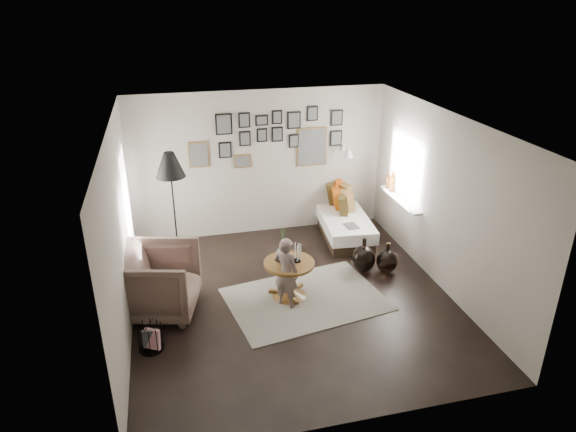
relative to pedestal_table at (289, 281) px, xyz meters
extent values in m
plane|color=black|center=(0.04, -0.08, -0.27)|extent=(4.80, 4.80, 0.00)
plane|color=gray|center=(0.04, 2.32, 1.03)|extent=(4.50, 0.00, 4.50)
plane|color=gray|center=(0.04, -2.48, 1.03)|extent=(4.50, 0.00, 4.50)
plane|color=gray|center=(-2.21, -0.08, 1.03)|extent=(0.00, 4.80, 4.80)
plane|color=gray|center=(2.29, -0.08, 1.03)|extent=(0.00, 4.80, 4.80)
plane|color=white|center=(0.04, -0.08, 2.33)|extent=(4.80, 4.80, 0.00)
plane|color=white|center=(-2.20, 1.12, 0.78)|extent=(0.00, 2.14, 2.14)
plane|color=white|center=(-2.20, 1.12, 0.78)|extent=(0.00, 1.88, 1.88)
plane|color=white|center=(-2.20, 1.12, 0.78)|extent=(0.00, 1.93, 1.93)
plane|color=white|center=(2.27, 1.12, 1.18)|extent=(0.00, 1.30, 1.30)
plane|color=white|center=(2.27, 1.12, 1.18)|extent=(0.00, 1.14, 1.14)
cube|color=white|center=(2.21, 1.12, 0.61)|extent=(0.15, 1.32, 0.04)
cylinder|color=#8C4C14|center=(2.21, 1.47, 0.77)|extent=(0.10, 0.10, 0.28)
cylinder|color=#8C4C14|center=(2.21, 1.64, 0.74)|extent=(0.08, 0.08, 0.22)
cube|color=brown|center=(-1.01, 2.31, 1.28)|extent=(0.35, 0.03, 0.45)
cube|color=black|center=(-1.01, 2.29, 1.28)|extent=(0.30, 0.01, 0.40)
cube|color=black|center=(-0.56, 2.31, 1.78)|extent=(0.28, 0.03, 0.36)
cube|color=black|center=(-0.56, 2.29, 1.78)|extent=(0.23, 0.01, 0.31)
cube|color=black|center=(-0.56, 2.31, 1.33)|extent=(0.22, 0.03, 0.28)
cube|color=black|center=(-0.56, 2.29, 1.33)|extent=(0.17, 0.01, 0.23)
cube|color=black|center=(-0.21, 2.31, 1.83)|extent=(0.20, 0.03, 0.26)
cube|color=black|center=(-0.21, 2.29, 1.83)|extent=(0.15, 0.01, 0.21)
cube|color=black|center=(-0.21, 2.31, 1.51)|extent=(0.20, 0.03, 0.26)
cube|color=black|center=(-0.21, 2.29, 1.51)|extent=(0.15, 0.01, 0.21)
cube|color=black|center=(0.09, 2.31, 1.81)|extent=(0.22, 0.03, 0.18)
cube|color=black|center=(0.09, 2.29, 1.81)|extent=(0.17, 0.01, 0.13)
cube|color=black|center=(0.09, 2.31, 1.55)|extent=(0.18, 0.03, 0.24)
cube|color=black|center=(0.09, 2.29, 1.55)|extent=(0.13, 0.01, 0.19)
cube|color=black|center=(0.36, 2.31, 1.85)|extent=(0.18, 0.03, 0.24)
cube|color=black|center=(0.36, 2.29, 1.85)|extent=(0.13, 0.01, 0.19)
cube|color=black|center=(0.36, 2.31, 1.55)|extent=(0.20, 0.03, 0.26)
cube|color=black|center=(0.36, 2.29, 1.55)|extent=(0.15, 0.01, 0.21)
cube|color=black|center=(0.66, 2.31, 1.78)|extent=(0.24, 0.03, 0.30)
cube|color=black|center=(0.66, 2.29, 1.78)|extent=(0.19, 0.01, 0.25)
cube|color=black|center=(0.66, 2.31, 1.41)|extent=(0.18, 0.03, 0.24)
cube|color=black|center=(0.66, 2.29, 1.41)|extent=(0.13, 0.01, 0.19)
cube|color=brown|center=(0.99, 2.31, 1.28)|extent=(0.55, 0.03, 0.70)
cube|color=black|center=(0.99, 2.29, 1.28)|extent=(0.50, 0.01, 0.65)
cube|color=black|center=(0.99, 2.31, 1.88)|extent=(0.20, 0.03, 0.26)
cube|color=black|center=(0.99, 2.29, 1.88)|extent=(0.15, 0.01, 0.21)
cube|color=black|center=(1.44, 2.31, 1.78)|extent=(0.22, 0.03, 0.28)
cube|color=black|center=(1.44, 2.29, 1.78)|extent=(0.17, 0.01, 0.23)
cube|color=black|center=(1.44, 2.31, 1.41)|extent=(0.22, 0.03, 0.28)
cube|color=black|center=(1.44, 2.29, 1.41)|extent=(0.17, 0.01, 0.23)
cube|color=brown|center=(-0.26, 2.31, 1.11)|extent=(0.30, 0.03, 0.24)
cube|color=black|center=(-0.26, 2.29, 1.11)|extent=(0.25, 0.01, 0.19)
cube|color=white|center=(1.59, 2.29, 1.23)|extent=(0.06, 0.04, 0.10)
cylinder|color=white|center=(1.59, 2.17, 1.25)|extent=(0.02, 0.24, 0.02)
cone|color=white|center=(1.59, 2.04, 1.19)|extent=(0.18, 0.18, 0.14)
cube|color=beige|center=(0.21, -0.14, -0.26)|extent=(2.41, 1.87, 0.01)
cone|color=brown|center=(0.00, 0.00, -0.21)|extent=(0.54, 0.54, 0.10)
cylinder|color=brown|center=(0.00, 0.00, 0.03)|extent=(0.11, 0.11, 0.42)
cylinder|color=brown|center=(0.00, 0.00, 0.29)|extent=(0.73, 0.73, 0.04)
ellipsoid|color=black|center=(-0.08, 0.02, 0.42)|extent=(0.21, 0.21, 0.23)
cylinder|color=black|center=(-0.08, 0.02, 0.56)|extent=(0.06, 0.06, 0.04)
cylinder|color=black|center=(0.11, 0.00, 0.32)|extent=(0.13, 0.13, 0.02)
cube|color=black|center=(1.46, 1.79, -0.16)|extent=(0.90, 1.81, 0.20)
cube|color=white|center=(1.46, 1.79, 0.04)|extent=(0.97, 1.88, 0.22)
cube|color=#A03E09|center=(1.47, 2.51, 0.38)|extent=(0.23, 0.52, 0.51)
cube|color=#332510|center=(1.35, 2.42, 0.35)|extent=(0.29, 0.49, 0.46)
cube|color=brown|center=(1.58, 2.27, 0.34)|extent=(0.29, 0.47, 0.44)
cube|color=#A03E09|center=(1.40, 2.14, 0.33)|extent=(0.26, 0.45, 0.42)
cube|color=brown|center=(1.55, 1.98, 0.31)|extent=(0.23, 0.41, 0.38)
cube|color=#332510|center=(1.46, 1.84, 0.30)|extent=(0.30, 0.41, 0.37)
cube|color=black|center=(1.41, 1.24, 0.16)|extent=(0.22, 0.29, 0.01)
imported|color=brown|center=(-1.82, 0.08, 0.21)|extent=(1.25, 1.23, 0.95)
cube|color=white|center=(-1.79, 0.13, 0.21)|extent=(0.53, 0.54, 0.19)
cylinder|color=black|center=(-1.52, 1.32, -0.25)|extent=(0.30, 0.30, 0.03)
cylinder|color=black|center=(-1.52, 1.32, 0.59)|extent=(0.03, 0.03, 1.70)
cone|color=black|center=(-1.52, 1.32, 1.46)|extent=(0.45, 0.45, 0.38)
cube|color=black|center=(-1.96, -0.76, -0.10)|extent=(0.20, 0.08, 0.27)
cube|color=white|center=(-1.94, -0.78, -0.10)|extent=(0.21, 0.16, 0.27)
ellipsoid|color=black|center=(1.32, 0.44, -0.05)|extent=(0.38, 0.38, 0.44)
cylinder|color=black|center=(1.32, 0.44, 0.24)|extent=(0.06, 0.06, 0.13)
ellipsoid|color=black|center=(1.67, 0.32, -0.07)|extent=(0.34, 0.34, 0.39)
cylinder|color=black|center=(1.67, 0.32, 0.19)|extent=(0.06, 0.06, 0.13)
imported|color=#6B5A55|center=(-0.10, -0.21, 0.27)|extent=(0.45, 0.46, 1.06)
camera|label=1|loc=(-1.55, -6.21, 3.86)|focal=32.00mm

